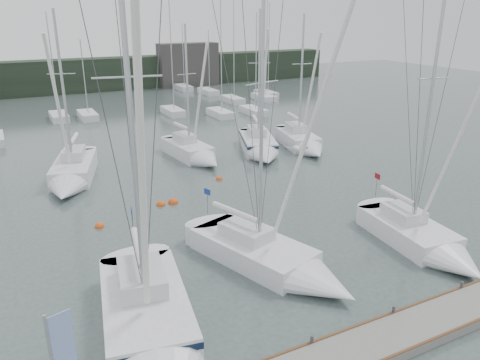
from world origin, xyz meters
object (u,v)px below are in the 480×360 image
sailboat_mid_d (260,147)px  buoy_c (100,227)px  sailboat_mid_c (195,154)px  buoy_b (219,179)px  buoy_d (161,205)px  sailboat_mid_e (303,143)px  sailboat_near_right (429,244)px  sailboat_near_center (284,265)px  buoy_a (173,203)px  sailboat_mid_b (71,176)px  sailboat_near_left (151,336)px

sailboat_mid_d → buoy_c: (-15.66, -8.65, -0.62)m
sailboat_mid_c → buoy_c: (-9.89, -9.56, -0.58)m
buoy_b → buoy_d: size_ratio=0.83×
sailboat_mid_e → buoy_c: size_ratio=22.72×
sailboat_near_right → sailboat_mid_e: bearing=80.6°
sailboat_near_right → buoy_d: bearing=135.5°
buoy_d → sailboat_near_center: bearing=-76.7°
sailboat_mid_e → buoy_a: bearing=-143.2°
sailboat_near_center → sailboat_mid_e: bearing=35.1°
buoy_d → sailboat_mid_c: bearing=54.9°
sailboat_near_right → sailboat_mid_e: sailboat_near_right is taller
sailboat_near_center → sailboat_mid_b: 18.98m
sailboat_near_left → sailboat_near_center: bearing=27.9°
buoy_c → sailboat_near_left: bearing=-92.1°
sailboat_near_center → buoy_d: 11.18m
buoy_c → buoy_a: bearing=16.7°
sailboat_near_right → buoy_b: bearing=113.8°
sailboat_near_left → buoy_d: (4.65, 13.27, -0.67)m
buoy_b → buoy_c: buoy_c is taller
sailboat_near_left → sailboat_near_right: (15.05, 0.73, -0.15)m
sailboat_mid_d → buoy_d: size_ratio=21.97×
sailboat_mid_b → buoy_d: bearing=-39.1°
buoy_b → buoy_c: 10.58m
sailboat_mid_e → sailboat_near_center: bearing=-114.0°
buoy_a → buoy_b: 5.37m
sailboat_near_center → sailboat_mid_e: (13.06, 17.49, 0.07)m
buoy_a → buoy_c: 5.29m
sailboat_near_left → sailboat_mid_e: (20.29, 19.89, -0.08)m
sailboat_mid_c → buoy_c: size_ratio=21.26×
sailboat_near_right → buoy_c: 18.32m
buoy_b → buoy_d: 6.10m
sailboat_near_left → sailboat_mid_d: 25.98m
sailboat_near_left → sailboat_mid_e: size_ratio=1.33×
buoy_c → sailboat_mid_c: bearing=44.0°
sailboat_near_center → sailboat_mid_c: size_ratio=1.29×
sailboat_mid_c → buoy_a: sailboat_mid_c is taller
sailboat_near_right → sailboat_mid_e: 19.86m
buoy_b → sailboat_mid_b: bearing=158.5°
sailboat_mid_e → sailboat_mid_c: bearing=-175.4°
sailboat_near_right → buoy_a: (-9.56, 12.54, -0.53)m
sailboat_mid_d → buoy_b: bearing=-123.7°
sailboat_near_left → sailboat_mid_e: bearing=54.0°
sailboat_mid_e → sailboat_near_right: bearing=-92.6°
sailboat_mid_c → sailboat_mid_d: size_ratio=0.90×
sailboat_near_right → sailboat_mid_c: (-4.73, 20.58, 0.05)m
buoy_c → sailboat_mid_d: bearing=28.9°
sailboat_mid_c → buoy_a: 9.40m
sailboat_near_right → sailboat_mid_e: (5.24, 19.16, 0.06)m
sailboat_mid_d → buoy_d: (-11.43, -7.13, -0.62)m
sailboat_near_left → sailboat_mid_d: size_ratio=1.28×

